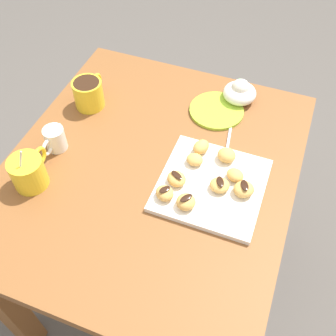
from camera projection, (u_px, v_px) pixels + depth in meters
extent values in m
plane|color=#514C47|center=(156.00, 275.00, 1.70)|extent=(8.00, 8.00, 0.00)
cube|color=brown|center=(151.00, 170.00, 1.15)|extent=(0.93, 0.80, 0.04)
cube|color=brown|center=(271.00, 178.00, 1.59)|extent=(0.07, 0.07, 0.70)
cube|color=brown|center=(7.00, 305.00, 1.27)|extent=(0.07, 0.07, 0.70)
cube|color=brown|center=(116.00, 134.00, 1.75)|extent=(0.07, 0.07, 0.70)
cube|color=white|center=(211.00, 185.00, 1.08)|extent=(0.28, 0.28, 0.02)
cylinder|color=yellow|center=(28.00, 173.00, 1.06)|extent=(0.09, 0.09, 0.09)
torus|color=yellow|center=(39.00, 157.00, 1.09)|extent=(0.06, 0.01, 0.06)
cylinder|color=#331E11|center=(24.00, 163.00, 1.03)|extent=(0.08, 0.08, 0.01)
cylinder|color=silver|center=(21.00, 170.00, 1.03)|extent=(0.04, 0.03, 0.12)
cylinder|color=yellow|center=(88.00, 94.00, 1.26)|extent=(0.09, 0.09, 0.09)
torus|color=yellow|center=(96.00, 82.00, 1.29)|extent=(0.06, 0.01, 0.06)
cylinder|color=#331E11|center=(86.00, 84.00, 1.23)|extent=(0.08, 0.08, 0.01)
cylinder|color=white|center=(55.00, 139.00, 1.15)|extent=(0.06, 0.06, 0.07)
cone|color=white|center=(58.00, 126.00, 1.15)|extent=(0.02, 0.02, 0.02)
torus|color=white|center=(48.00, 147.00, 1.13)|extent=(0.05, 0.01, 0.05)
cylinder|color=white|center=(53.00, 131.00, 1.13)|extent=(0.05, 0.05, 0.01)
ellipsoid|color=white|center=(240.00, 93.00, 1.29)|extent=(0.11, 0.11, 0.06)
sphere|color=silver|center=(240.00, 88.00, 1.27)|extent=(0.06, 0.06, 0.06)
ellipsoid|color=green|center=(242.00, 81.00, 1.27)|extent=(0.02, 0.03, 0.01)
cylinder|color=#9EC633|center=(217.00, 110.00, 1.27)|extent=(0.17, 0.17, 0.01)
cube|color=silver|center=(229.00, 137.00, 1.20)|extent=(0.15, 0.03, 0.00)
ellipsoid|color=silver|center=(226.00, 156.00, 1.16)|extent=(0.03, 0.02, 0.01)
ellipsoid|color=#DBA351|center=(195.00, 160.00, 1.11)|extent=(0.04, 0.05, 0.03)
ellipsoid|color=#DBA351|center=(235.00, 175.00, 1.08)|extent=(0.06, 0.06, 0.03)
ellipsoid|color=#DBA351|center=(201.00, 147.00, 1.14)|extent=(0.06, 0.06, 0.03)
ellipsoid|color=#DBA351|center=(177.00, 179.00, 1.07)|extent=(0.07, 0.07, 0.03)
ellipsoid|color=black|center=(177.00, 175.00, 1.06)|extent=(0.03, 0.04, 0.00)
ellipsoid|color=#DBA351|center=(227.00, 155.00, 1.12)|extent=(0.07, 0.07, 0.03)
ellipsoid|color=#DBA351|center=(186.00, 202.00, 1.02)|extent=(0.06, 0.06, 0.03)
ellipsoid|color=black|center=(186.00, 198.00, 1.01)|extent=(0.04, 0.03, 0.00)
ellipsoid|color=#DBA351|center=(165.00, 193.00, 1.04)|extent=(0.07, 0.07, 0.03)
ellipsoid|color=black|center=(165.00, 189.00, 1.03)|extent=(0.04, 0.03, 0.00)
ellipsoid|color=#DBA351|center=(220.00, 185.00, 1.06)|extent=(0.06, 0.06, 0.03)
ellipsoid|color=black|center=(220.00, 182.00, 1.04)|extent=(0.04, 0.03, 0.00)
ellipsoid|color=#DBA351|center=(244.00, 189.00, 1.05)|extent=(0.08, 0.08, 0.03)
ellipsoid|color=black|center=(245.00, 185.00, 1.03)|extent=(0.04, 0.03, 0.00)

